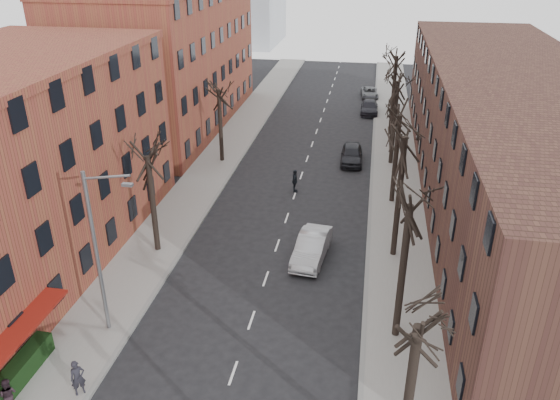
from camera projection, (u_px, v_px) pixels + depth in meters
The scene contains 21 objects.
sidewalk_left at pixel (221, 157), 50.93m from camera, with size 4.00×90.00×0.15m, color gray.
sidewalk_right at pixel (395, 168), 48.49m from camera, with size 4.00×90.00×0.15m, color gray.
building_left_far at pixel (167, 59), 57.11m from camera, with size 12.00×28.00×14.00m, color brown.
building_right at pixel (511, 139), 40.68m from camera, with size 12.00×50.00×10.00m, color #492C22.
awning_left at pixel (27, 379), 25.45m from camera, with size 1.20×7.00×0.15m, color maroon.
hedge at pixel (9, 384), 24.30m from camera, with size 0.80×6.00×1.00m, color black.
tree_right_b at pixel (395, 336), 28.18m from camera, with size 5.20×5.20×10.80m, color black, non-canonical shape.
tree_right_c at pixel (393, 256), 35.28m from camera, with size 5.20×5.20×11.60m, color black, non-canonical shape.
tree_right_d at pixel (391, 202), 42.37m from camera, with size 5.20×5.20×10.00m, color black, non-canonical shape.
tree_right_e at pixel (390, 164), 49.47m from camera, with size 5.20×5.20×10.80m, color black, non-canonical shape.
tree_right_f at pixel (389, 135), 56.56m from camera, with size 5.20×5.20×11.60m, color black, non-canonical shape.
tree_left_a at pixel (158, 251), 35.82m from camera, with size 5.20×5.20×9.50m, color black, non-canonical shape.
tree_left_b at pixel (222, 161), 50.01m from camera, with size 5.20×5.20×9.50m, color black, non-canonical shape.
streetlight at pixel (99, 247), 26.45m from camera, with size 2.45×0.22×9.03m.
silver_sedan at pixel (312, 247), 34.60m from camera, with size 1.76×5.04×1.66m, color #A3A5AA.
parked_car_near at pixel (352, 154), 49.46m from camera, with size 1.92×4.77×1.62m, color black.
parked_car_mid at pixel (369, 107), 63.41m from camera, with size 1.96×4.82×1.40m, color black.
parked_car_far at pixel (370, 93), 69.56m from camera, with size 2.05×4.45×1.24m, color #5A5C61.
pedestrian_a at pixel (78, 378), 24.10m from camera, with size 0.64×0.42×1.77m, color black.
pedestrian_b at pixel (8, 394), 23.31m from camera, with size 0.79×0.62×1.63m, color black.
pedestrian_crossing at pixel (295, 181), 43.65m from camera, with size 1.12×0.47×1.91m, color black.
Camera 1 is at (5.51, -10.98, 18.62)m, focal length 35.00 mm.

